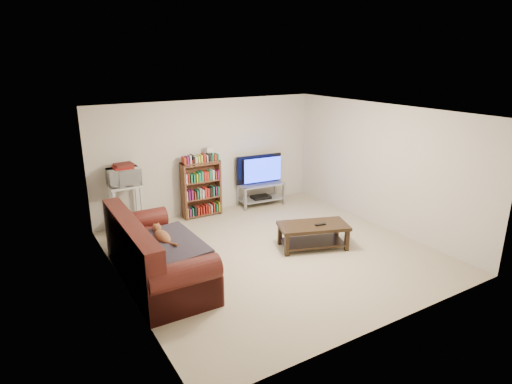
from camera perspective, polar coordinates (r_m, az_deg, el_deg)
floor at (r=7.47m, az=2.26°, el=-8.01°), size 5.00×5.00×0.00m
ceiling at (r=6.79m, az=2.51°, el=10.58°), size 5.00×5.00×0.00m
wall_back at (r=9.16m, az=-6.29°, el=4.70°), size 5.00×0.00×5.00m
wall_front at (r=5.26m, az=17.61°, el=-5.95°), size 5.00×0.00×5.00m
wall_left at (r=6.09m, az=-17.68°, el=-2.71°), size 0.00×5.00×5.00m
wall_right at (r=8.63m, az=16.41°, el=3.28°), size 0.00×5.00×5.00m
sofa at (r=6.63m, az=-13.65°, el=-8.67°), size 1.06×2.39×1.01m
blanket at (r=6.44m, az=-11.72°, el=-7.03°), size 1.00×1.25×0.20m
cat at (r=6.61m, az=-12.36°, el=-5.87°), size 0.27×0.65×0.19m
coffee_table at (r=7.59m, az=7.62°, el=-5.23°), size 1.33×0.97×0.44m
remote at (r=7.52m, az=8.58°, el=-4.31°), size 0.20×0.09×0.02m
tv_stand at (r=9.63m, az=0.67°, el=0.20°), size 1.06×0.54×0.51m
television at (r=9.50m, az=0.68°, el=2.98°), size 1.11×0.24×0.63m
dvd_player at (r=9.68m, az=0.66°, el=-0.68°), size 0.43×0.32×0.06m
bookshelf at (r=8.98m, az=-7.29°, el=0.52°), size 0.82×0.27×1.18m
shelf_clutter at (r=8.85m, az=-6.91°, el=4.84°), size 0.60×0.19×0.28m
microwave_stand at (r=8.46m, az=-16.91°, el=-1.29°), size 0.59×0.43×0.94m
microwave at (r=8.32m, az=-17.22°, el=1.95°), size 0.58×0.39×0.32m
game_boxes at (r=8.27m, az=-17.33°, el=3.18°), size 0.34×0.30×0.05m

